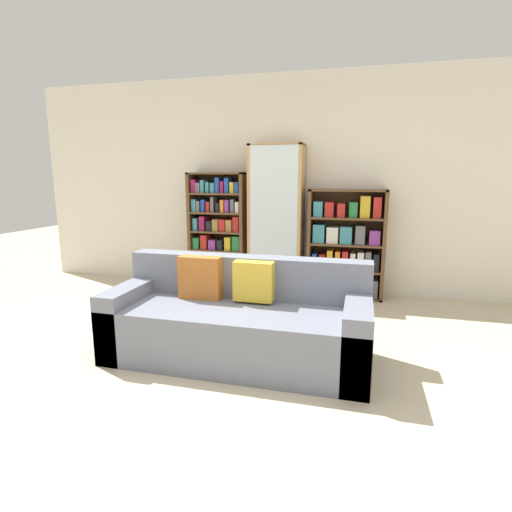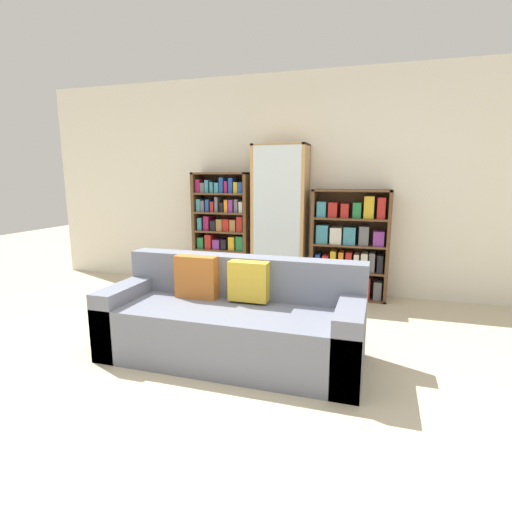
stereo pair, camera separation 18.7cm
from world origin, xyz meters
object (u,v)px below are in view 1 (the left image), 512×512
couch (238,323)px  wine_bottle (295,298)px  bookshelf_right (346,246)px  bookshelf_left (219,233)px  display_cabinet (276,221)px

couch → wine_bottle: 1.29m
bookshelf_right → bookshelf_left: bearing=-180.0°
couch → wine_bottle: size_ratio=5.98×
bookshelf_left → display_cabinet: bearing=-1.2°
couch → display_cabinet: display_cabinet is taller
bookshelf_left → bookshelf_right: bookshelf_left is taller
couch → wine_bottle: (0.26, 1.26, -0.15)m
wine_bottle → couch: bearing=-101.9°
bookshelf_left → couch: bearing=-66.1°
bookshelf_left → display_cabinet: display_cabinet is taller
couch → bookshelf_right: bearing=68.8°
display_cabinet → wine_bottle: bearing=-62.5°
display_cabinet → couch: bearing=-87.1°
bookshelf_right → couch: bearing=-111.2°
bookshelf_left → bookshelf_right: size_ratio=1.15×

